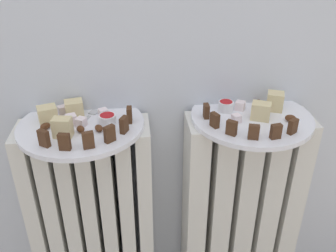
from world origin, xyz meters
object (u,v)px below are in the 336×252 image
(radiator_right, at_px, (239,215))
(jam_bowl_left, at_px, (107,118))
(radiator_left, at_px, (94,225))
(plate_right, at_px, (251,117))
(plate_left, at_px, (81,125))
(fork, at_px, (89,117))
(jam_bowl_right, at_px, (226,106))

(radiator_right, height_order, jam_bowl_left, jam_bowl_left)
(radiator_left, xyz_separation_m, jam_bowl_left, (0.07, -0.00, 0.35))
(plate_right, xyz_separation_m, jam_bowl_left, (-0.36, -0.00, 0.02))
(radiator_left, relative_size, radiator_right, 1.00)
(plate_left, bearing_deg, jam_bowl_left, -3.96)
(fork, bearing_deg, plate_left, -118.57)
(fork, bearing_deg, plate_right, -4.08)
(plate_left, height_order, jam_bowl_right, jam_bowl_right)
(radiator_left, bearing_deg, jam_bowl_right, 4.92)
(plate_left, xyz_separation_m, jam_bowl_left, (0.07, -0.00, 0.02))
(plate_left, relative_size, jam_bowl_right, 7.94)
(plate_left, distance_m, plate_right, 0.43)
(jam_bowl_left, bearing_deg, fork, 145.30)
(radiator_right, distance_m, jam_bowl_left, 0.51)
(plate_right, distance_m, fork, 0.41)
(fork, bearing_deg, jam_bowl_left, -34.70)
(radiator_left, bearing_deg, radiator_right, 0.00)
(radiator_left, relative_size, jam_bowl_right, 16.48)
(radiator_left, distance_m, fork, 0.34)
(plate_right, relative_size, jam_bowl_left, 7.30)
(radiator_right, distance_m, plate_left, 0.54)
(plate_right, bearing_deg, jam_bowl_right, 152.39)
(radiator_right, distance_m, plate_right, 0.33)
(jam_bowl_left, relative_size, fork, 0.48)
(jam_bowl_left, bearing_deg, radiator_left, 176.04)
(radiator_left, xyz_separation_m, fork, (0.02, 0.03, 0.34))
(radiator_left, xyz_separation_m, plate_left, (-0.00, 0.00, 0.33))
(radiator_left, relative_size, plate_right, 2.08)
(plate_right, bearing_deg, radiator_left, -180.00)
(jam_bowl_left, bearing_deg, radiator_right, 0.71)
(fork, bearing_deg, jam_bowl_right, 0.37)
(radiator_left, height_order, fork, fork)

